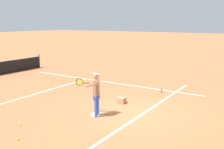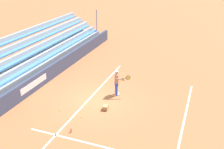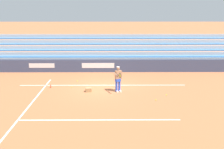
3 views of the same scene
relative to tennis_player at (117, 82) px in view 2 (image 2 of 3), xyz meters
The scene contains 12 objects.
ground_plane 1.70m from the tennis_player, 41.33° to the right, with size 160.00×160.00×0.00m, color #B7663D.
court_baseline_white 2.02m from the tennis_player, 53.25° to the right, with size 12.00×0.10×0.01m, color white.
court_service_line_white 4.76m from the tennis_player, 76.54° to the left, with size 8.22×0.10×0.01m, color white.
back_wall_sponsor_board 5.54m from the tennis_player, 78.57° to the right, with size 25.74×0.25×1.10m.
bleacher_stand 7.73m from the tennis_player, 81.91° to the right, with size 24.45×3.20×3.40m.
tennis_player is the anchor object (origin of this frame).
ball_box_cardboard 2.13m from the tennis_player, ahead, with size 0.40×0.30×0.26m, color #A87F51.
tennis_ball_midcourt 3.50m from the tennis_player, 16.56° to the right, with size 0.07×0.07×0.07m, color #CCE533.
tennis_ball_far_right 2.98m from the tennis_player, 142.61° to the left, with size 0.07×0.07×0.07m, color #CCE533.
tennis_ball_on_baseline 3.31m from the tennis_player, 165.48° to the left, with size 0.07×0.07×0.07m, color #CCE533.
tennis_ball_by_box 4.03m from the tennis_player, 39.27° to the right, with size 0.07×0.07×0.07m, color #CCE533.
water_bottle 4.84m from the tennis_player, 10.12° to the right, with size 0.07×0.07×0.22m, color #EA4C33.
Camera 2 is at (13.37, 6.06, 8.24)m, focal length 42.00 mm.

